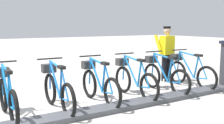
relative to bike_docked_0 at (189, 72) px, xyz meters
The scene contains 8 objects.
dock_rail_base 4.60m from the bike_docked_0, 97.83° to the left, with size 0.44×10.28×0.10m, color #47474C.
bike_docked_0 is the anchor object (origin of this frame).
bike_docked_1 0.95m from the bike_docked_0, 90.00° to the left, with size 1.72×0.54×1.02m.
bike_docked_2 1.90m from the bike_docked_0, 90.00° to the left, with size 1.72×0.54×1.02m.
bike_docked_3 2.84m from the bike_docked_0, 90.00° to the left, with size 1.72×0.54×1.02m.
bike_docked_4 3.79m from the bike_docked_0, 90.00° to the left, with size 1.72×0.54×1.02m.
bike_docked_5 4.74m from the bike_docked_0, 90.00° to the left, with size 1.72×0.54×1.02m.
worker_near_rack 1.02m from the bike_docked_0, ahead, with size 0.47×0.64×1.66m.
Camera 1 is at (-4.38, 1.02, 1.70)m, focal length 42.51 mm.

